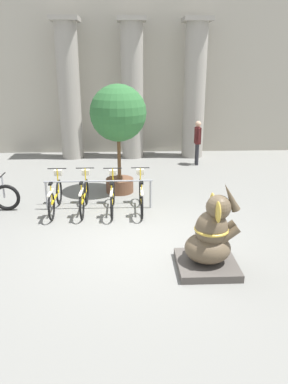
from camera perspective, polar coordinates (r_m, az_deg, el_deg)
The scene contains 13 objects.
ground_plane at distance 8.00m, azimuth -0.83°, elevation -7.60°, with size 60.00×60.00×0.00m, color slate.
building_facade at distance 15.76m, azimuth -1.88°, elevation 16.94°, with size 20.00×0.20×6.00m.
column_left at distance 14.94m, azimuth -11.34°, elevation 15.03°, with size 1.04×1.04×5.16m.
column_middle at distance 14.78m, azimuth -1.81°, elevation 15.33°, with size 1.04×1.04×5.16m.
column_right at distance 15.00m, azimuth 7.70°, elevation 15.23°, with size 1.04×1.04×5.16m.
bike_rack at distance 9.61m, azimuth -6.95°, elevation 0.67°, with size 2.76×0.05×0.77m.
bicycle_0 at distance 9.71m, azimuth -13.32°, elevation -0.61°, with size 0.48×1.74×1.01m.
bicycle_1 at distance 9.62m, azimuth -9.09°, elevation -0.52°, with size 0.48×1.74×1.01m.
bicycle_2 at distance 9.51m, azimuth -4.80°, elevation -0.56°, with size 0.48×1.74×1.01m.
bicycle_3 at distance 9.52m, azimuth -0.46°, elevation -0.47°, with size 0.48×1.74×1.01m.
elephant_statue at distance 6.90m, azimuth 10.08°, elevation -7.25°, with size 1.09×1.09×1.67m.
person_pedestrian at distance 13.91m, azimuth 8.16°, elevation 8.01°, with size 0.21×0.47×1.62m.
potted_tree at distance 10.52m, azimuth -3.95°, elevation 11.20°, with size 1.56×1.56×3.07m.
Camera 1 is at (-0.20, -7.14, 3.60)m, focal length 35.00 mm.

